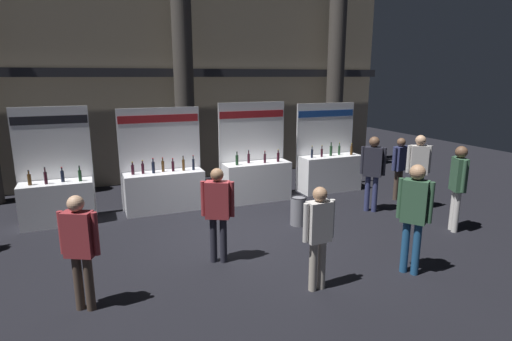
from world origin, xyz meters
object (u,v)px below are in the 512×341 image
(exhibitor_booth_2, at_px, (256,177))
(visitor_4, at_px, (400,164))
(exhibitor_booth_0, at_px, (57,197))
(visitor_0, at_px, (319,231))
(visitor_5, at_px, (218,207))
(visitor_3, at_px, (418,165))
(visitor_7, at_px, (373,167))
(exhibitor_booth_1, at_px, (164,186))
(exhibitor_booth_3, at_px, (329,169))
(visitor_1, at_px, (414,209))
(trash_bin, at_px, (298,211))
(visitor_6, at_px, (458,181))
(visitor_2, at_px, (80,244))

(exhibitor_booth_2, distance_m, visitor_4, 3.76)
(exhibitor_booth_0, bearing_deg, exhibitor_booth_2, -0.22)
(visitor_0, distance_m, visitor_5, 1.86)
(visitor_3, distance_m, visitor_7, 1.16)
(visitor_0, height_order, visitor_3, visitor_3)
(exhibitor_booth_1, bearing_deg, exhibitor_booth_3, -0.01)
(exhibitor_booth_2, distance_m, visitor_1, 4.86)
(trash_bin, relative_size, visitor_4, 0.39)
(visitor_4, bearing_deg, visitor_5, -174.78)
(exhibitor_booth_1, height_order, visitor_3, exhibitor_booth_1)
(trash_bin, xyz_separation_m, visitor_6, (2.87, -1.56, 0.76))
(exhibitor_booth_1, xyz_separation_m, visitor_1, (3.17, -4.86, 0.51))
(exhibitor_booth_3, height_order, visitor_0, exhibitor_booth_3)
(exhibitor_booth_2, relative_size, visitor_0, 1.56)
(visitor_1, relative_size, visitor_5, 1.09)
(exhibitor_booth_2, xyz_separation_m, visitor_2, (-4.19, -3.91, 0.36))
(visitor_0, relative_size, visitor_5, 0.96)
(visitor_4, height_order, visitor_6, visitor_6)
(visitor_4, xyz_separation_m, visitor_6, (-0.47, -2.26, 0.12))
(visitor_1, relative_size, visitor_3, 1.01)
(visitor_1, distance_m, visitor_2, 5.06)
(visitor_3, relative_size, visitor_5, 1.08)
(visitor_3, height_order, visitor_4, visitor_3)
(visitor_1, bearing_deg, exhibitor_booth_3, -52.33)
(exhibitor_booth_2, height_order, visitor_3, exhibitor_booth_2)
(exhibitor_booth_2, bearing_deg, visitor_2, -136.95)
(exhibitor_booth_2, xyz_separation_m, visitor_5, (-2.01, -3.17, 0.38))
(visitor_2, relative_size, visitor_7, 0.91)
(exhibitor_booth_3, bearing_deg, exhibitor_booth_2, -177.95)
(visitor_2, distance_m, visitor_7, 6.71)
(exhibitor_booth_1, distance_m, visitor_4, 6.05)
(exhibitor_booth_1, height_order, trash_bin, exhibitor_booth_1)
(visitor_5, bearing_deg, visitor_4, -134.86)
(exhibitor_booth_0, bearing_deg, trash_bin, -23.14)
(visitor_1, distance_m, visitor_3, 3.63)
(exhibitor_booth_0, bearing_deg, visitor_1, -41.00)
(visitor_1, bearing_deg, visitor_5, 24.94)
(exhibitor_booth_3, distance_m, visitor_4, 1.92)
(visitor_4, distance_m, visitor_5, 5.78)
(exhibitor_booth_0, xyz_separation_m, visitor_1, (5.51, -4.79, 0.50))
(exhibitor_booth_2, bearing_deg, visitor_6, -50.21)
(visitor_2, bearing_deg, visitor_0, 15.01)
(visitor_1, height_order, visitor_5, visitor_1)
(trash_bin, height_order, visitor_5, visitor_5)
(exhibitor_booth_1, relative_size, visitor_0, 1.51)
(exhibitor_booth_1, xyz_separation_m, trash_bin, (2.53, -2.15, -0.28))
(exhibitor_booth_2, bearing_deg, exhibitor_booth_0, 179.78)
(exhibitor_booth_0, xyz_separation_m, visitor_2, (0.53, -3.93, 0.37))
(visitor_1, height_order, visitor_2, visitor_1)
(trash_bin, xyz_separation_m, visitor_2, (-4.34, -1.85, 0.66))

